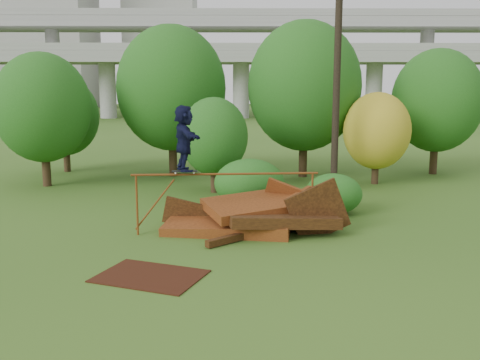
{
  "coord_description": "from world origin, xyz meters",
  "views": [
    {
      "loc": [
        -0.97,
        -13.18,
        4.27
      ],
      "look_at": [
        -0.8,
        2.0,
        1.6
      ],
      "focal_mm": 40.0,
      "sensor_mm": 36.0,
      "label": 1
    }
  ],
  "objects_px": {
    "scrap_pile": "(253,217)",
    "utility_pole": "(337,68)",
    "skater": "(184,138)",
    "flat_plate": "(150,276)"
  },
  "relations": [
    {
      "from": "scrap_pile",
      "to": "flat_plate",
      "type": "distance_m",
      "value": 4.75
    },
    {
      "from": "scrap_pile",
      "to": "utility_pole",
      "type": "relative_size",
      "value": 0.58
    },
    {
      "from": "utility_pole",
      "to": "skater",
      "type": "bearing_deg",
      "value": -131.27
    },
    {
      "from": "flat_plate",
      "to": "utility_pole",
      "type": "bearing_deg",
      "value": 58.62
    },
    {
      "from": "scrap_pile",
      "to": "flat_plate",
      "type": "xyz_separation_m",
      "value": [
        -2.48,
        -4.03,
        -0.38
      ]
    },
    {
      "from": "skater",
      "to": "utility_pole",
      "type": "xyz_separation_m",
      "value": [
        5.49,
        6.25,
        2.17
      ]
    },
    {
      "from": "scrap_pile",
      "to": "flat_plate",
      "type": "bearing_deg",
      "value": -121.61
    },
    {
      "from": "skater",
      "to": "utility_pole",
      "type": "relative_size",
      "value": 0.19
    },
    {
      "from": "flat_plate",
      "to": "skater",
      "type": "bearing_deg",
      "value": 82.04
    },
    {
      "from": "flat_plate",
      "to": "utility_pole",
      "type": "xyz_separation_m",
      "value": [
        5.99,
        9.81,
        4.97
      ]
    }
  ]
}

